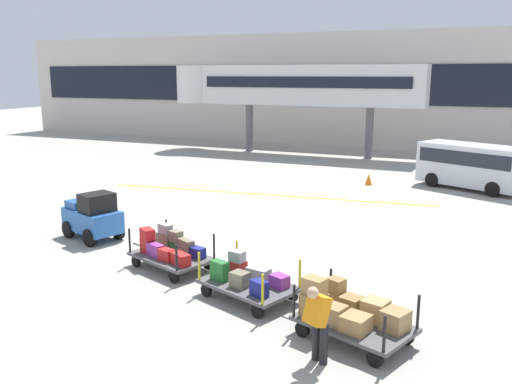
% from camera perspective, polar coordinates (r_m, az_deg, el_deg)
% --- Properties ---
extents(ground_plane, '(120.00, 120.00, 0.00)m').
position_cam_1_polar(ground_plane, '(17.61, -6.51, -5.36)').
color(ground_plane, '#9E9B91').
extents(apron_lead_line, '(14.93, 1.85, 0.01)m').
position_cam_1_polar(apron_lead_line, '(24.37, 0.82, -0.26)').
color(apron_lead_line, yellow).
rests_on(apron_lead_line, ground_plane).
extents(terminal_building, '(61.84, 2.51, 8.33)m').
position_cam_1_polar(terminal_building, '(41.36, 11.90, 10.51)').
color(terminal_building, '#BCB7AD').
rests_on(terminal_building, ground_plane).
extents(jet_bridge, '(17.38, 3.00, 5.90)m').
position_cam_1_polar(jet_bridge, '(36.86, 2.89, 11.17)').
color(jet_bridge, silver).
rests_on(jet_bridge, ground_plane).
extents(baggage_tug, '(2.35, 1.81, 1.58)m').
position_cam_1_polar(baggage_tug, '(18.55, -16.87, -2.49)').
color(baggage_tug, '#2659A5').
rests_on(baggage_tug, ground_plane).
extents(baggage_cart_lead, '(3.07, 2.10, 1.10)m').
position_cam_1_polar(baggage_cart_lead, '(15.34, -9.07, -6.06)').
color(baggage_cart_lead, '#4C4C4F').
rests_on(baggage_cart_lead, ground_plane).
extents(baggage_cart_middle, '(3.07, 2.10, 1.10)m').
position_cam_1_polar(baggage_cart_middle, '(13.20, -0.92, -9.26)').
color(baggage_cart_middle, '#4C4C4F').
rests_on(baggage_cart_middle, ground_plane).
extents(baggage_cart_tail, '(3.07, 2.10, 1.25)m').
position_cam_1_polar(baggage_cart_tail, '(11.46, 9.90, -12.50)').
color(baggage_cart_tail, '#4C4C4F').
rests_on(baggage_cart_tail, ground_plane).
extents(baggage_handler, '(0.55, 0.56, 1.56)m').
position_cam_1_polar(baggage_handler, '(10.37, 6.54, -13.31)').
color(baggage_handler, black).
rests_on(baggage_handler, ground_plane).
extents(shuttle_van, '(5.15, 3.74, 2.10)m').
position_cam_1_polar(shuttle_van, '(27.33, 21.88, 2.85)').
color(shuttle_van, silver).
rests_on(shuttle_van, ground_plane).
extents(safety_cone_near, '(0.36, 0.36, 0.55)m').
position_cam_1_polar(safety_cone_near, '(27.04, 11.81, 1.33)').
color(safety_cone_near, orange).
rests_on(safety_cone_near, ground_plane).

